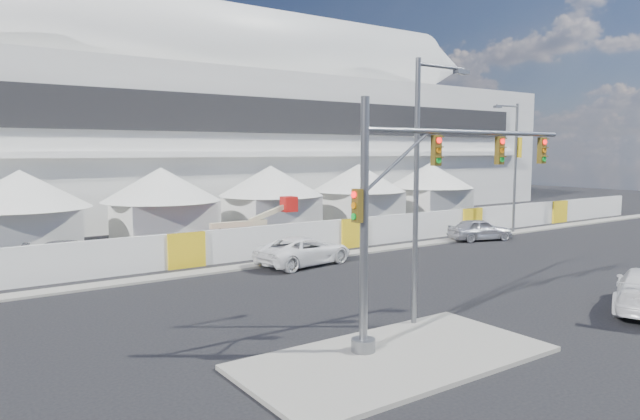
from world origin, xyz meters
TOP-DOWN VIEW (x-y plane):
  - ground at (0.00, 0.00)m, footprint 160.00×160.00m
  - median_island at (-6.00, -3.00)m, footprint 10.00×5.00m
  - far_curb at (20.00, 12.50)m, footprint 80.00×1.20m
  - stadium at (8.71, 41.50)m, footprint 80.00×24.80m
  - tent_row at (0.50, 24.00)m, footprint 53.40×8.40m
  - hoarding_fence at (6.00, 14.50)m, footprint 70.00×0.25m
  - scaffold_tower at (46.00, 36.00)m, footprint 4.40×4.40m
  - sedan_silver at (15.54, 11.55)m, footprint 3.26×5.09m
  - pickup_curb at (-0.08, 11.33)m, footprint 3.70×6.36m
  - lot_car_b at (25.35, 19.02)m, footprint 1.61×3.85m
  - lot_car_c at (-11.20, 18.51)m, footprint 3.13×5.43m
  - traffic_mast at (-4.55, -2.10)m, footprint 10.33×0.79m
  - streetlight_median at (-2.83, -0.80)m, footprint 2.69×0.27m
  - streetlight_curb at (20.50, 12.50)m, footprint 3.04×0.68m
  - boom_lift at (-2.30, 16.28)m, footprint 7.07×1.78m

SIDE VIEW (x-z plane):
  - ground at x=0.00m, z-range 0.00..0.00m
  - far_curb at x=20.00m, z-range 0.00..0.12m
  - median_island at x=-6.00m, z-range 0.00..0.15m
  - lot_car_b at x=25.35m, z-range 0.00..1.30m
  - lot_car_c at x=-11.20m, z-range 0.00..1.48m
  - sedan_silver at x=15.54m, z-range 0.00..1.61m
  - pickup_curb at x=-0.08m, z-range 0.00..1.66m
  - boom_lift at x=-2.30m, z-range -0.83..2.75m
  - hoarding_fence at x=6.00m, z-range 0.00..2.00m
  - tent_row at x=0.50m, z-range 0.45..5.85m
  - traffic_mast at x=-4.55m, z-range 0.56..8.65m
  - streetlight_median at x=-2.83m, z-range 0.87..10.60m
  - streetlight_curb at x=20.50m, z-range 0.82..11.08m
  - scaffold_tower at x=46.00m, z-range 0.00..12.00m
  - stadium at x=8.71m, z-range -1.54..20.44m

